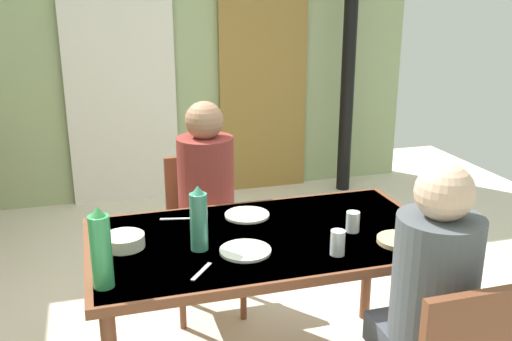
{
  "coord_description": "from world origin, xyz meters",
  "views": [
    {
      "loc": [
        -0.53,
        -2.4,
        1.76
      ],
      "look_at": [
        0.16,
        -0.05,
        0.99
      ],
      "focal_mm": 40.27,
      "sensor_mm": 36.0,
      "label": 1
    }
  ],
  "objects": [
    {
      "name": "wall_back",
      "position": [
        0.0,
        2.55,
        1.38
      ],
      "size": [
        4.69,
        0.1,
        2.77
      ],
      "primitive_type": "cube",
      "color": "#9FB17E",
      "rests_on": "ground_plane"
    },
    {
      "name": "door_wooden",
      "position": [
        0.97,
        2.47,
        1.0
      ],
      "size": [
        0.8,
        0.05,
        2.0
      ],
      "primitive_type": "cube",
      "color": "olive",
      "rests_on": "ground_plane"
    },
    {
      "name": "stove_pipe_column",
      "position": [
        1.66,
        2.2,
        1.38
      ],
      "size": [
        0.12,
        0.12,
        2.77
      ],
      "primitive_type": "cylinder",
      "color": "black",
      "rests_on": "ground_plane"
    },
    {
      "name": "curtain_panel",
      "position": [
        -0.26,
        2.45,
        1.16
      ],
      "size": [
        0.9,
        0.03,
        2.33
      ],
      "primitive_type": "cube",
      "color": "white",
      "rests_on": "ground_plane"
    },
    {
      "name": "dining_table",
      "position": [
        0.16,
        -0.2,
        0.67
      ],
      "size": [
        1.53,
        0.84,
        0.74
      ],
      "color": "brown",
      "rests_on": "ground_plane"
    },
    {
      "name": "chair_far_diner",
      "position": [
        0.03,
        0.57,
        0.5
      ],
      "size": [
        0.4,
        0.4,
        0.87
      ],
      "rotation": [
        0.0,
        0.0,
        3.14
      ],
      "color": "brown",
      "rests_on": "ground_plane"
    },
    {
      "name": "person_near_diner",
      "position": [
        0.58,
        -0.84,
        0.78
      ],
      "size": [
        0.3,
        0.37,
        0.77
      ],
      "color": "#474C57",
      "rests_on": "ground_plane"
    },
    {
      "name": "person_far_diner",
      "position": [
        0.03,
        0.43,
        0.78
      ],
      "size": [
        0.3,
        0.37,
        0.77
      ],
      "rotation": [
        0.0,
        0.0,
        3.14
      ],
      "color": "brown",
      "rests_on": "ground_plane"
    },
    {
      "name": "water_bottle_green_near",
      "position": [
        -0.53,
        -0.47,
        0.89
      ],
      "size": [
        0.08,
        0.08,
        0.31
      ],
      "color": "#349755",
      "rests_on": "dining_table"
    },
    {
      "name": "water_bottle_green_far",
      "position": [
        -0.14,
        -0.26,
        0.87
      ],
      "size": [
        0.07,
        0.07,
        0.28
      ],
      "color": "#3D886E",
      "rests_on": "dining_table"
    },
    {
      "name": "serving_bowl_center",
      "position": [
        -0.44,
        -0.16,
        0.77
      ],
      "size": [
        0.17,
        0.17,
        0.05
      ],
      "primitive_type": "cylinder",
      "color": "#F1E8C9",
      "rests_on": "dining_table"
    },
    {
      "name": "dinner_plate_near_left",
      "position": [
        0.03,
        -0.34,
        0.75
      ],
      "size": [
        0.21,
        0.21,
        0.01
      ],
      "primitive_type": "cylinder",
      "color": "white",
      "rests_on": "dining_table"
    },
    {
      "name": "dinner_plate_near_right",
      "position": [
        0.14,
        0.03,
        0.75
      ],
      "size": [
        0.21,
        0.21,
        0.01
      ],
      "primitive_type": "cylinder",
      "color": "white",
      "rests_on": "dining_table"
    },
    {
      "name": "drinking_glass_by_near_diner",
      "position": [
        0.38,
        -0.47,
        0.79
      ],
      "size": [
        0.06,
        0.06,
        0.1
      ],
      "primitive_type": "cylinder",
      "color": "silver",
      "rests_on": "dining_table"
    },
    {
      "name": "drinking_glass_by_far_diner",
      "position": [
        0.54,
        -0.27,
        0.79
      ],
      "size": [
        0.06,
        0.06,
        0.09
      ],
      "primitive_type": "cylinder",
      "color": "silver",
      "rests_on": "dining_table"
    },
    {
      "name": "bread_plate_sliced",
      "position": [
        0.68,
        -0.44,
        0.75
      ],
      "size": [
        0.19,
        0.19,
        0.02
      ],
      "primitive_type": "cylinder",
      "color": "#DBB77A",
      "rests_on": "dining_table"
    },
    {
      "name": "cutlery_knife_near",
      "position": [
        -0.19,
        0.09,
        0.74
      ],
      "size": [
        0.15,
        0.05,
        0.0
      ],
      "primitive_type": "cube",
      "rotation": [
        0.0,
        0.0,
        2.93
      ],
      "color": "silver",
      "rests_on": "dining_table"
    },
    {
      "name": "cutlery_fork_near",
      "position": [
        -0.17,
        -0.46,
        0.74
      ],
      "size": [
        0.1,
        0.13,
        0.0
      ],
      "primitive_type": "cube",
      "rotation": [
        0.0,
        0.0,
        4.06
      ],
      "color": "silver",
      "rests_on": "dining_table"
    }
  ]
}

